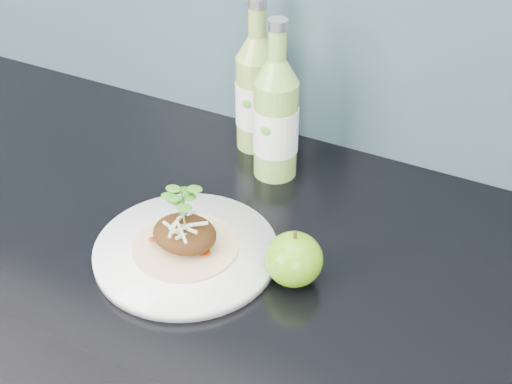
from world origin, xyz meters
TOP-DOWN VIEW (x-y plane):
  - dinner_plate at (-0.04, 1.60)m, footprint 0.34×0.34m
  - pork_taco at (-0.04, 1.60)m, footprint 0.15×0.15m
  - green_apple at (0.11, 1.63)m, footprint 0.09×0.09m
  - cider_bottle_left at (-0.09, 1.91)m, footprint 0.08×0.08m
  - cider_bottle_right at (-0.03, 1.85)m, footprint 0.09×0.09m

SIDE VIEW (x-z plane):
  - dinner_plate at x=-0.04m, z-range 0.90..0.92m
  - green_apple at x=0.11m, z-range 0.90..0.98m
  - pork_taco at x=-0.04m, z-range 0.90..0.99m
  - cider_bottle_left at x=-0.09m, z-range 0.87..1.13m
  - cider_bottle_right at x=-0.03m, z-range 0.87..1.13m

